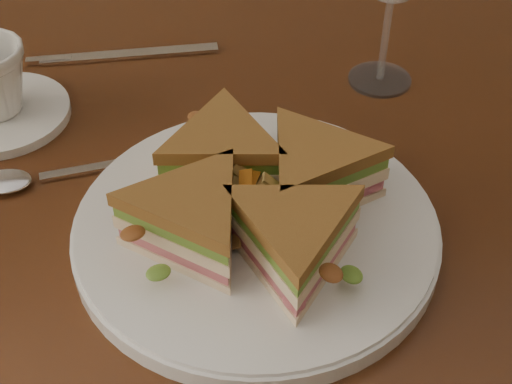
# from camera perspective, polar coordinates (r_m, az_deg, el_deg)

# --- Properties ---
(table) EXTENTS (1.20, 0.80, 0.75)m
(table) POSITION_cam_1_polar(r_m,az_deg,el_deg) (0.72, -5.05, -5.28)
(table) COLOR #34190B
(table) RESTS_ON ground
(plate) EXTENTS (0.30, 0.30, 0.02)m
(plate) POSITION_cam_1_polar(r_m,az_deg,el_deg) (0.59, -0.00, -2.99)
(plate) COLOR white
(plate) RESTS_ON table
(sandwich_wedges) EXTENTS (0.27, 0.27, 0.06)m
(sandwich_wedges) POSITION_cam_1_polar(r_m,az_deg,el_deg) (0.57, -0.00, -0.37)
(sandwich_wedges) COLOR #FEE4BC
(sandwich_wedges) RESTS_ON plate
(crisps_mound) EXTENTS (0.09, 0.09, 0.05)m
(crisps_mound) POSITION_cam_1_polar(r_m,az_deg,el_deg) (0.57, 0.00, -0.67)
(crisps_mound) COLOR orange
(crisps_mound) RESTS_ON plate
(spoon) EXTENTS (0.18, 0.05, 0.01)m
(spoon) POSITION_cam_1_polar(r_m,az_deg,el_deg) (0.68, -17.53, 1.05)
(spoon) COLOR silver
(spoon) RESTS_ON table
(knife) EXTENTS (0.22, 0.03, 0.00)m
(knife) POSITION_cam_1_polar(r_m,az_deg,el_deg) (0.84, -11.06, 10.64)
(knife) COLOR silver
(knife) RESTS_ON table
(saucer) EXTENTS (0.14, 0.14, 0.01)m
(saucer) POSITION_cam_1_polar(r_m,az_deg,el_deg) (0.77, -19.79, 5.89)
(saucer) COLOR white
(saucer) RESTS_ON table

